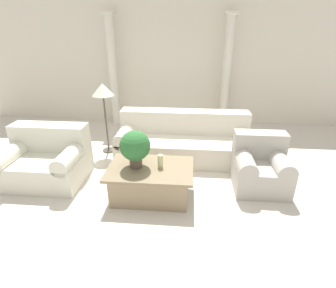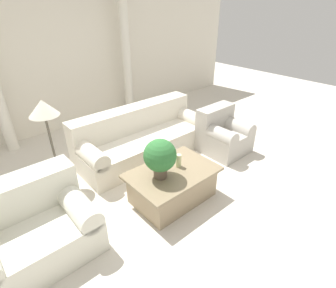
{
  "view_description": "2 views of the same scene",
  "coord_description": "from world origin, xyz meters",
  "px_view_note": "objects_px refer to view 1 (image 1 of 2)",
  "views": [
    {
      "loc": [
        0.49,
        -3.69,
        2.37
      ],
      "look_at": [
        0.17,
        0.01,
        0.69
      ],
      "focal_mm": 28.0,
      "sensor_mm": 36.0,
      "label": 1
    },
    {
      "loc": [
        -2.1,
        -2.62,
        2.59
      ],
      "look_at": [
        0.17,
        -0.02,
        0.68
      ],
      "focal_mm": 28.0,
      "sensor_mm": 36.0,
      "label": 2
    }
  ],
  "objects_px": {
    "floor_lamp": "(103,93)",
    "armchair": "(260,166)",
    "sofa_long": "(184,141)",
    "potted_plant": "(135,147)",
    "coffee_table": "(151,181)",
    "loveseat": "(46,159)"
  },
  "relations": [
    {
      "from": "loveseat",
      "to": "armchair",
      "type": "bearing_deg",
      "value": 1.17
    },
    {
      "from": "potted_plant",
      "to": "armchair",
      "type": "xyz_separation_m",
      "value": [
        1.9,
        0.42,
        -0.45
      ]
    },
    {
      "from": "sofa_long",
      "to": "potted_plant",
      "type": "distance_m",
      "value": 1.56
    },
    {
      "from": "potted_plant",
      "to": "floor_lamp",
      "type": "height_order",
      "value": "floor_lamp"
    },
    {
      "from": "potted_plant",
      "to": "floor_lamp",
      "type": "relative_size",
      "value": 0.4
    },
    {
      "from": "sofa_long",
      "to": "floor_lamp",
      "type": "relative_size",
      "value": 1.79
    },
    {
      "from": "coffee_table",
      "to": "floor_lamp",
      "type": "distance_m",
      "value": 2.07
    },
    {
      "from": "coffee_table",
      "to": "armchair",
      "type": "distance_m",
      "value": 1.74
    },
    {
      "from": "coffee_table",
      "to": "floor_lamp",
      "type": "height_order",
      "value": "floor_lamp"
    },
    {
      "from": "sofa_long",
      "to": "potted_plant",
      "type": "bearing_deg",
      "value": -116.26
    },
    {
      "from": "sofa_long",
      "to": "floor_lamp",
      "type": "bearing_deg",
      "value": 175.43
    },
    {
      "from": "sofa_long",
      "to": "loveseat",
      "type": "bearing_deg",
      "value": -156.45
    },
    {
      "from": "loveseat",
      "to": "armchair",
      "type": "xyz_separation_m",
      "value": [
        3.49,
        0.07,
        -0.0
      ]
    },
    {
      "from": "sofa_long",
      "to": "coffee_table",
      "type": "distance_m",
      "value": 1.42
    },
    {
      "from": "floor_lamp",
      "to": "sofa_long",
      "type": "bearing_deg",
      "value": -4.57
    },
    {
      "from": "potted_plant",
      "to": "floor_lamp",
      "type": "distance_m",
      "value": 1.75
    },
    {
      "from": "coffee_table",
      "to": "armchair",
      "type": "relative_size",
      "value": 1.49
    },
    {
      "from": "sofa_long",
      "to": "floor_lamp",
      "type": "xyz_separation_m",
      "value": [
        -1.55,
        0.12,
        0.86
      ]
    },
    {
      "from": "loveseat",
      "to": "armchair",
      "type": "height_order",
      "value": "loveseat"
    },
    {
      "from": "loveseat",
      "to": "coffee_table",
      "type": "height_order",
      "value": "loveseat"
    },
    {
      "from": "loveseat",
      "to": "sofa_long",
      "type": "bearing_deg",
      "value": 23.55
    },
    {
      "from": "floor_lamp",
      "to": "armchair",
      "type": "bearing_deg",
      "value": -20.36
    }
  ]
}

